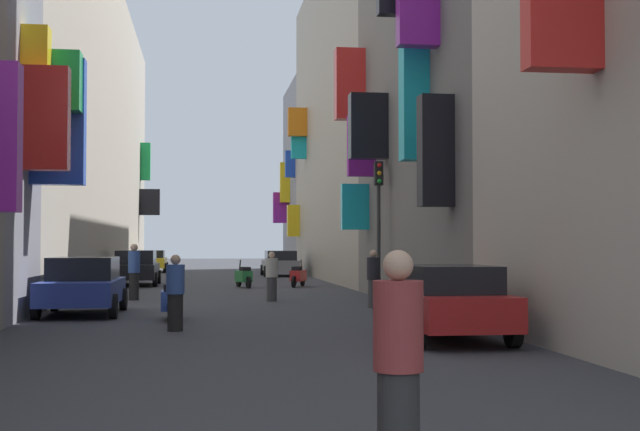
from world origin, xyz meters
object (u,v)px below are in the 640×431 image
(parked_car_blue, at_px, (83,285))
(parked_car_grey, at_px, (280,263))
(parked_car_black, at_px, (136,267))
(pedestrian_crossing, at_px, (374,279))
(scooter_orange, at_px, (146,270))
(pedestrian_far_away, at_px, (134,272))
(parked_car_yellow, at_px, (152,261))
(pedestrian_near_right, at_px, (272,277))
(parked_car_red, at_px, (445,300))
(pedestrian_mid_street, at_px, (175,293))
(pedestrian_near_left, at_px, (398,367))
(scooter_red, at_px, (298,276))
(scooter_blue, at_px, (171,300))
(traffic_light_near_corner, at_px, (379,206))
(scooter_green, at_px, (244,276))

(parked_car_blue, xyz_separation_m, parked_car_grey, (7.29, 24.88, -0.02))
(parked_car_black, distance_m, pedestrian_crossing, 16.05)
(scooter_orange, xyz_separation_m, pedestrian_far_away, (0.66, -16.01, 0.44))
(parked_car_yellow, distance_m, pedestrian_near_right, 28.28)
(parked_car_yellow, height_order, pedestrian_crossing, pedestrian_crossing)
(parked_car_yellow, xyz_separation_m, pedestrian_far_away, (0.99, -26.61, 0.17))
(parked_car_red, xyz_separation_m, parked_car_black, (-7.36, 22.15, 0.04))
(pedestrian_mid_street, bearing_deg, pedestrian_near_right, 72.89)
(parked_car_grey, xyz_separation_m, pedestrian_crossing, (0.49, -23.69, 0.07))
(parked_car_black, distance_m, pedestrian_near_left, 31.76)
(scooter_red, height_order, pedestrian_near_right, pedestrian_near_right)
(scooter_red, relative_size, pedestrian_mid_street, 1.15)
(scooter_blue, bearing_deg, scooter_red, 72.58)
(pedestrian_near_left, bearing_deg, parked_car_yellow, 95.47)
(parked_car_blue, distance_m, traffic_light_near_corner, 9.54)
(traffic_light_near_corner, bearing_deg, parked_car_grey, 93.21)
(parked_car_red, relative_size, pedestrian_near_right, 2.65)
(parked_car_grey, distance_m, scooter_blue, 27.24)
(parked_car_blue, distance_m, scooter_blue, 2.98)
(pedestrian_far_away, bearing_deg, parked_car_black, 94.00)
(scooter_orange, distance_m, pedestrian_near_left, 37.84)
(scooter_green, height_order, pedestrian_crossing, pedestrian_crossing)
(parked_car_yellow, xyz_separation_m, pedestrian_near_right, (5.30, -27.78, 0.03))
(parked_car_red, height_order, scooter_green, parked_car_red)
(parked_car_grey, relative_size, scooter_blue, 2.07)
(parked_car_black, bearing_deg, parked_car_yellow, 91.02)
(scooter_blue, relative_size, pedestrian_crossing, 1.19)
(scooter_green, xyz_separation_m, pedestrian_near_left, (-0.21, -28.79, 0.42))
(scooter_red, height_order, pedestrian_far_away, pedestrian_far_away)
(pedestrian_near_left, bearing_deg, pedestrian_near_right, 88.07)
(parked_car_red, relative_size, pedestrian_crossing, 2.53)
(pedestrian_crossing, bearing_deg, pedestrian_near_right, 130.33)
(parked_car_grey, height_order, scooter_green, parked_car_grey)
(parked_car_grey, relative_size, pedestrian_near_right, 2.59)
(parked_car_blue, xyz_separation_m, pedestrian_near_left, (4.47, -16.14, 0.12))
(pedestrian_mid_street, relative_size, traffic_light_near_corner, 0.36)
(parked_car_blue, height_order, scooter_red, parked_car_blue)
(scooter_green, bearing_deg, parked_car_blue, -110.33)
(scooter_red, bearing_deg, parked_car_yellow, 110.50)
(parked_car_red, bearing_deg, parked_car_grey, 90.43)
(parked_car_black, xyz_separation_m, pedestrian_near_left, (4.31, -31.46, 0.10))
(scooter_green, bearing_deg, scooter_blue, -99.39)
(parked_car_red, bearing_deg, parked_car_blue, 137.79)
(parked_car_blue, bearing_deg, scooter_red, 61.89)
(traffic_light_near_corner, bearing_deg, scooter_green, 113.16)
(scooter_green, bearing_deg, parked_car_grey, 77.99)
(pedestrian_far_away, bearing_deg, scooter_blue, -78.99)
(parked_car_grey, height_order, scooter_red, parked_car_grey)
(parked_car_yellow, distance_m, parked_car_black, 16.74)
(parked_car_red, relative_size, pedestrian_mid_street, 2.61)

